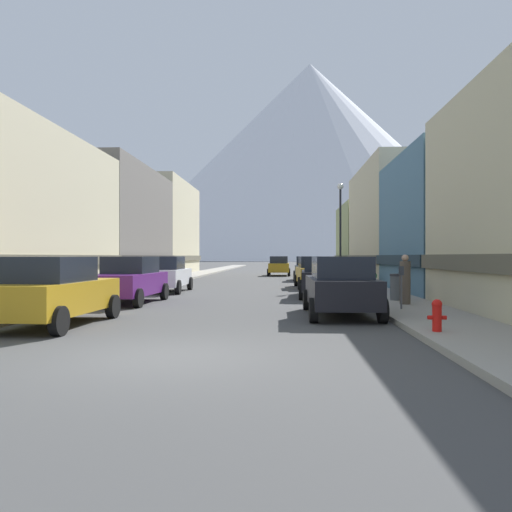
{
  "coord_description": "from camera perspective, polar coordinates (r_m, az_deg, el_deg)",
  "views": [
    {
      "loc": [
        2.13,
        -8.87,
        1.79
      ],
      "look_at": [
        0.16,
        25.88,
        1.8
      ],
      "focal_mm": 35.52,
      "sensor_mm": 36.0,
      "label": 1
    }
  ],
  "objects": [
    {
      "name": "car_right_2",
      "position": [
        28.89,
        6.56,
        -1.79
      ],
      "size": [
        2.22,
        4.47,
        1.78
      ],
      "color": "#B28419",
      "rests_on": "ground"
    },
    {
      "name": "sidewalk_right",
      "position": [
        44.1,
        8.61,
        -2.25
      ],
      "size": [
        2.5,
        100.0,
        0.15
      ],
      "primitive_type": "cube",
      "color": "gray",
      "rests_on": "ground"
    },
    {
      "name": "car_driving_0",
      "position": [
        46.59,
        2.59,
        -1.11
      ],
      "size": [
        2.06,
        4.4,
        1.78
      ],
      "color": "#B28419",
      "rests_on": "ground"
    },
    {
      "name": "trash_bin_right",
      "position": [
        19.64,
        15.67,
        -3.37
      ],
      "size": [
        0.59,
        0.59,
        0.98
      ],
      "color": "#4C5156",
      "rests_on": "sidewalk_right"
    },
    {
      "name": "car_right_3",
      "position": [
        37.35,
        5.81,
        -1.39
      ],
      "size": [
        2.13,
        4.43,
        1.78
      ],
      "color": "slate",
      "rests_on": "ground"
    },
    {
      "name": "storefront_right_2",
      "position": [
        37.43,
        19.33,
        3.17
      ],
      "size": [
        10.27,
        13.42,
        8.04
      ],
      "color": "beige",
      "rests_on": "ground"
    },
    {
      "name": "car_right_1",
      "position": [
        22.31,
        7.54,
        -2.31
      ],
      "size": [
        2.21,
        4.47,
        1.78
      ],
      "color": "black",
      "rests_on": "ground"
    },
    {
      "name": "storefront_left_3",
      "position": [
        51.96,
        -12.65,
        2.87
      ],
      "size": [
        9.45,
        13.69,
        9.13
      ],
      "color": "beige",
      "rests_on": "ground"
    },
    {
      "name": "car_left_2",
      "position": [
        25.66,
        -10.12,
        -2.01
      ],
      "size": [
        2.13,
        4.43,
        1.78
      ],
      "color": "silver",
      "rests_on": "ground"
    },
    {
      "name": "parking_meter_near",
      "position": [
        16.37,
        16.04,
        -2.75
      ],
      "size": [
        0.14,
        0.1,
        1.33
      ],
      "color": "#595960",
      "rests_on": "sidewalk_right"
    },
    {
      "name": "storefront_left_2",
      "position": [
        38.56,
        -17.37,
        3.17
      ],
      "size": [
        8.15,
        13.96,
        8.17
      ],
      "color": "#66605B",
      "rests_on": "ground"
    },
    {
      "name": "pedestrian_0",
      "position": [
        18.07,
        16.44,
        -2.74
      ],
      "size": [
        0.36,
        0.36,
        1.7
      ],
      "color": "brown",
      "rests_on": "sidewalk_right"
    },
    {
      "name": "potted_plant_2",
      "position": [
        28.85,
        12.97,
        -2.43
      ],
      "size": [
        0.5,
        0.5,
        0.8
      ],
      "color": "brown",
      "rests_on": "sidewalk_right"
    },
    {
      "name": "streetlamp_right",
      "position": [
        29.72,
        9.48,
        4.22
      ],
      "size": [
        0.36,
        0.36,
        5.86
      ],
      "color": "black",
      "rests_on": "sidewalk_right"
    },
    {
      "name": "pedestrian_2",
      "position": [
        36.53,
        -10.02,
        -1.47
      ],
      "size": [
        0.36,
        0.36,
        1.56
      ],
      "color": "brown",
      "rests_on": "sidewalk_left"
    },
    {
      "name": "potted_plant_0",
      "position": [
        20.69,
        -22.98,
        -3.14
      ],
      "size": [
        0.59,
        0.59,
        0.89
      ],
      "color": "gray",
      "rests_on": "sidewalk_left"
    },
    {
      "name": "ground_plane",
      "position": [
        9.3,
        -10.25,
        -11.13
      ],
      "size": [
        400.0,
        400.0,
        0.0
      ],
      "primitive_type": "plane",
      "color": "#414141"
    },
    {
      "name": "car_left_1",
      "position": [
        19.92,
        -14.08,
        -2.59
      ],
      "size": [
        2.21,
        4.47,
        1.78
      ],
      "color": "#591E72",
      "rests_on": "ground"
    },
    {
      "name": "mountain_backdrop",
      "position": [
        273.83,
        6.09,
        10.53
      ],
      "size": [
        203.98,
        203.98,
        103.83
      ],
      "primitive_type": "cone",
      "color": "silver",
      "rests_on": "ground"
    },
    {
      "name": "pedestrian_1",
      "position": [
        27.67,
        -14.39,
        -1.96
      ],
      "size": [
        0.36,
        0.36,
        1.54
      ],
      "color": "navy",
      "rests_on": "sidewalk_left"
    },
    {
      "name": "storefront_left_1",
      "position": [
        25.73,
        -26.47,
        3.88
      ],
      "size": [
        6.49,
        13.34,
        7.36
      ],
      "color": "beige",
      "rests_on": "ground"
    },
    {
      "name": "car_left_0",
      "position": [
        14.02,
        -21.84,
        -3.67
      ],
      "size": [
        2.17,
        4.45,
        1.78
      ],
      "color": "#B28419",
      "rests_on": "ground"
    },
    {
      "name": "car_right_0",
      "position": [
        15.35,
        9.51,
        -3.35
      ],
      "size": [
        2.11,
        4.42,
        1.78
      ],
      "color": "black",
      "rests_on": "ground"
    },
    {
      "name": "potted_plant_1",
      "position": [
        21.63,
        -21.75,
        -3.13
      ],
      "size": [
        0.61,
        0.61,
        0.88
      ],
      "color": "#4C4C51",
      "rests_on": "sidewalk_left"
    },
    {
      "name": "storefront_right_3",
      "position": [
        49.13,
        14.03,
        1.59
      ],
      "size": [
        7.94,
        10.27,
        6.59
      ],
      "color": "#8C9966",
      "rests_on": "ground"
    },
    {
      "name": "fire_hydrant_near",
      "position": [
        11.79,
        19.71,
        -6.19
      ],
      "size": [
        0.4,
        0.22,
        0.7
      ],
      "color": "red",
      "rests_on": "sidewalk_right"
    },
    {
      "name": "storefront_right_1",
      "position": [
        25.98,
        22.35,
        3.02
      ],
      "size": [
        6.54,
        9.21,
        6.59
      ],
      "color": "slate",
      "rests_on": "ground"
    },
    {
      "name": "sidewalk_left",
      "position": [
        44.7,
        -7.57,
        -2.22
      ],
      "size": [
        2.5,
        100.0,
        0.15
      ],
      "primitive_type": "cube",
      "color": "gray",
      "rests_on": "ground"
    }
  ]
}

